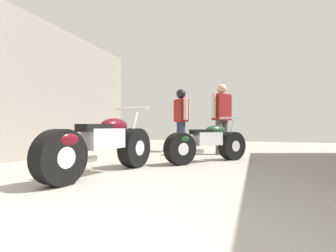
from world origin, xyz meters
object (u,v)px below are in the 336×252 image
Objects in this scene: motorcycle_black_naked at (206,143)px; mechanic_in_blue at (222,115)px; mechanic_with_helmet at (181,114)px; motorcycle_maroon_cruiser at (102,145)px.

motorcycle_black_naked is 0.92× the size of mechanic_in_blue.
mechanic_with_helmet reaches higher than motorcycle_black_naked.
motorcycle_black_naked is 1.60m from mechanic_in_blue.
mechanic_with_helmet is (0.09, 3.62, 0.61)m from motorcycle_maroon_cruiser.
motorcycle_black_naked is at bearing -93.89° from mechanic_in_blue.
mechanic_in_blue is 1.21m from mechanic_with_helmet.
motorcycle_black_naked is 2.25m from mechanic_with_helmet.
mechanic_in_blue is at bearing -19.01° from mechanic_with_helmet.
mechanic_in_blue is (0.10, 1.48, 0.61)m from motorcycle_black_naked.
mechanic_in_blue reaches higher than motorcycle_maroon_cruiser.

